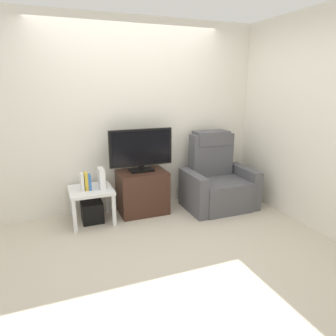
% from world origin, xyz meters
% --- Properties ---
extents(ground_plane, '(6.40, 6.40, 0.00)m').
position_xyz_m(ground_plane, '(0.00, 0.00, 0.00)').
color(ground_plane, beige).
extents(wall_back, '(6.40, 0.06, 2.60)m').
position_xyz_m(wall_back, '(0.00, 1.13, 1.30)').
color(wall_back, silver).
rests_on(wall_back, ground).
extents(wall_side, '(0.06, 4.48, 2.60)m').
position_xyz_m(wall_side, '(1.88, 0.00, 1.30)').
color(wall_side, silver).
rests_on(wall_side, ground).
extents(tv_stand, '(0.65, 0.47, 0.59)m').
position_xyz_m(tv_stand, '(0.04, 0.83, 0.30)').
color(tv_stand, '#3D2319').
rests_on(tv_stand, ground).
extents(television, '(0.86, 0.20, 0.58)m').
position_xyz_m(television, '(0.04, 0.85, 0.90)').
color(television, black).
rests_on(television, tv_stand).
extents(recliner_armchair, '(0.98, 0.78, 1.08)m').
position_xyz_m(recliner_armchair, '(1.13, 0.66, 0.37)').
color(recliner_armchair, '#515156').
rests_on(recliner_armchair, ground).
extents(side_table, '(0.54, 0.54, 0.45)m').
position_xyz_m(side_table, '(-0.66, 0.78, 0.38)').
color(side_table, white).
rests_on(side_table, ground).
extents(subwoofer_box, '(0.27, 0.27, 0.27)m').
position_xyz_m(subwoofer_box, '(-0.66, 0.78, 0.13)').
color(subwoofer_box, black).
rests_on(subwoofer_box, ground).
extents(book_leftmost, '(0.04, 0.12, 0.22)m').
position_xyz_m(book_leftmost, '(-0.76, 0.76, 0.56)').
color(book_leftmost, white).
rests_on(book_leftmost, side_table).
extents(book_middle, '(0.04, 0.11, 0.22)m').
position_xyz_m(book_middle, '(-0.71, 0.76, 0.56)').
color(book_middle, gold).
rests_on(book_middle, side_table).
extents(book_rightmost, '(0.04, 0.12, 0.19)m').
position_xyz_m(book_rightmost, '(-0.67, 0.76, 0.55)').
color(book_rightmost, '#3366B2').
rests_on(book_rightmost, side_table).
extents(game_console, '(0.07, 0.20, 0.25)m').
position_xyz_m(game_console, '(-0.51, 0.79, 0.58)').
color(game_console, white).
rests_on(game_console, side_table).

